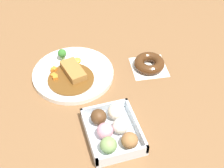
{
  "coord_description": "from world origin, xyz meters",
  "views": [
    {
      "loc": [
        0.75,
        -0.19,
        0.81
      ],
      "look_at": [
        -0.01,
        0.04,
        0.03
      ],
      "focal_mm": 52.7,
      "sensor_mm": 36.0,
      "label": 1
    }
  ],
  "objects": [
    {
      "name": "curry_plate",
      "position": [
        -0.12,
        -0.07,
        0.01
      ],
      "size": [
        0.29,
        0.29,
        0.06
      ],
      "color": "white",
      "rests_on": "ground_plane"
    },
    {
      "name": "ground_plane",
      "position": [
        0.0,
        0.0,
        0.0
      ],
      "size": [
        1.6,
        1.6,
        0.0
      ],
      "primitive_type": "plane",
      "color": "brown"
    },
    {
      "name": "chocolate_ring_donut",
      "position": [
        -0.08,
        0.21,
        0.02
      ],
      "size": [
        0.14,
        0.14,
        0.04
      ],
      "color": "white",
      "rests_on": "ground_plane"
    },
    {
      "name": "donut_box",
      "position": [
        0.18,
        -0.01,
        0.03
      ],
      "size": [
        0.2,
        0.16,
        0.06
      ],
      "color": "silver",
      "rests_on": "ground_plane"
    }
  ]
}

